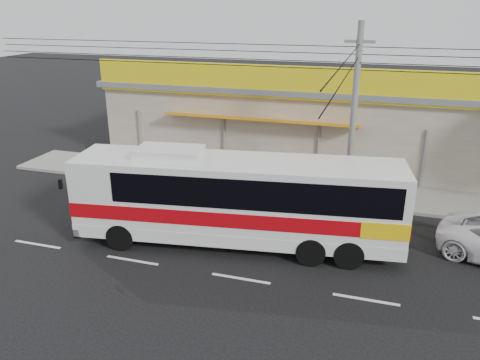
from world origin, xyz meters
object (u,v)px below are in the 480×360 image
Objects in this scene: coach_bus at (242,196)px; motorbike_dark at (90,155)px; motorbike_red at (131,153)px; utility_pole at (358,57)px.

coach_bus is 12.63m from motorbike_dark.
coach_bus reaches higher than motorbike_red.
utility_pole is at bearing 44.03° from coach_bus.
motorbike_dark is (-2.24, -0.61, -0.10)m from motorbike_red.
motorbike_red is 2.33m from motorbike_dark.
motorbike_red is 1.39× the size of motorbike_dark.
motorbike_red is at bearing 167.81° from utility_pole.
motorbike_red is 13.60m from utility_pole.
motorbike_dark is 0.05× the size of utility_pole.
motorbike_red is (-8.57, 6.99, -1.24)m from coach_bus.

